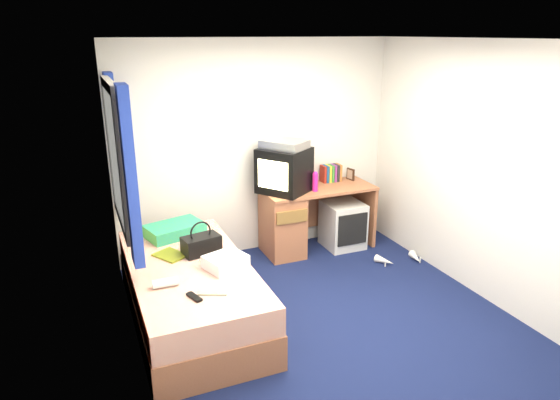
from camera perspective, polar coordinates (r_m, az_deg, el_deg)
name	(u,v)px	position (r m, az deg, el deg)	size (l,w,h in m)	color
ground	(324,318)	(4.64, 5.07, -13.29)	(3.40, 3.40, 0.00)	#0C1438
room_shell	(329,162)	(4.07, 5.65, 4.36)	(3.40, 3.40, 3.40)	white
bed	(191,292)	(4.55, -10.14, -10.33)	(1.01, 2.00, 0.54)	#A96946
pillow	(175,230)	(5.03, -11.96, -3.35)	(0.54, 0.34, 0.12)	teal
desk	(296,218)	(5.76, 1.81, -2.12)	(1.30, 0.55, 0.75)	#A96946
storage_cube	(343,225)	(5.99, 7.19, -2.81)	(0.44, 0.44, 0.55)	silver
crt_tv	(284,170)	(5.52, 0.46, 3.42)	(0.66, 0.67, 0.50)	black
vcr	(284,144)	(5.46, 0.49, 6.40)	(0.47, 0.33, 0.09)	#AEAEB1
book_row	(331,173)	(5.99, 5.84, 3.07)	(0.24, 0.13, 0.20)	maroon
picture_frame	(351,174)	(6.09, 8.07, 2.94)	(0.02, 0.12, 0.14)	black
pink_water_bottle	(315,182)	(5.60, 4.04, 2.02)	(0.06, 0.06, 0.20)	#D91E88
aerosol_can	(305,180)	(5.68, 2.85, 2.27)	(0.06, 0.06, 0.20)	silver
handbag	(201,244)	(4.58, -8.99, -4.99)	(0.36, 0.25, 0.31)	black
towel	(226,262)	(4.30, -6.24, -7.01)	(0.32, 0.27, 0.11)	white
magazine	(171,255)	(4.61, -12.40, -6.17)	(0.21, 0.28, 0.01)	#C5D717
water_bottle	(165,283)	(4.08, -12.99, -9.22)	(0.07, 0.07, 0.20)	silver
colour_swatch_fan	(213,293)	(3.93, -7.70, -10.51)	(0.22, 0.06, 0.01)	orange
remote_control	(194,297)	(3.89, -9.78, -10.87)	(0.05, 0.16, 0.02)	black
window_assembly	(120,159)	(4.50, -17.86, 4.49)	(0.11, 1.42, 1.40)	silver
white_heels	(400,259)	(5.77, 13.59, -6.61)	(0.53, 0.30, 0.09)	silver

